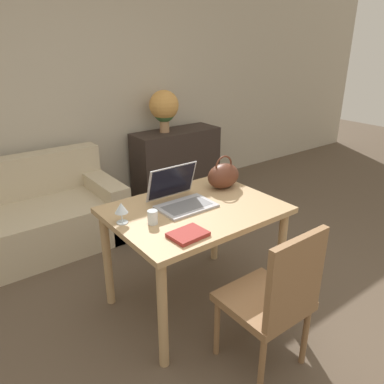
{
  "coord_description": "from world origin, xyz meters",
  "views": [
    {
      "loc": [
        -1.4,
        -1.25,
        1.84
      ],
      "look_at": [
        -0.02,
        0.58,
        0.89
      ],
      "focal_mm": 35.0,
      "sensor_mm": 36.0,
      "label": 1
    }
  ],
  "objects_px": {
    "laptop": "(179,194)",
    "flower_vase": "(164,108)",
    "handbag": "(223,176)",
    "couch": "(16,224)",
    "drinking_glass": "(153,217)",
    "chair": "(275,296)",
    "wine_glass": "(121,209)"
  },
  "relations": [
    {
      "from": "chair",
      "to": "wine_glass",
      "type": "bearing_deg",
      "value": 119.76
    },
    {
      "from": "wine_glass",
      "to": "flower_vase",
      "type": "xyz_separation_m",
      "value": [
        1.44,
        1.72,
        0.23
      ]
    },
    {
      "from": "drinking_glass",
      "to": "handbag",
      "type": "distance_m",
      "value": 0.77
    },
    {
      "from": "laptop",
      "to": "flower_vase",
      "type": "xyz_separation_m",
      "value": [
        0.99,
        1.7,
        0.26
      ]
    },
    {
      "from": "couch",
      "to": "laptop",
      "type": "xyz_separation_m",
      "value": [
        0.81,
        -1.42,
        0.56
      ]
    },
    {
      "from": "chair",
      "to": "drinking_glass",
      "type": "distance_m",
      "value": 0.85
    },
    {
      "from": "laptop",
      "to": "wine_glass",
      "type": "relative_size",
      "value": 2.8
    },
    {
      "from": "chair",
      "to": "couch",
      "type": "relative_size",
      "value": 0.51
    },
    {
      "from": "couch",
      "to": "drinking_glass",
      "type": "relative_size",
      "value": 21.14
    },
    {
      "from": "couch",
      "to": "flower_vase",
      "type": "distance_m",
      "value": 2.0
    },
    {
      "from": "handbag",
      "to": "couch",
      "type": "bearing_deg",
      "value": 132.37
    },
    {
      "from": "flower_vase",
      "to": "drinking_glass",
      "type": "bearing_deg",
      "value": -125.1
    },
    {
      "from": "chair",
      "to": "drinking_glass",
      "type": "bearing_deg",
      "value": 115.01
    },
    {
      "from": "chair",
      "to": "flower_vase",
      "type": "relative_size",
      "value": 1.95
    },
    {
      "from": "chair",
      "to": "laptop",
      "type": "height_order",
      "value": "laptop"
    },
    {
      "from": "couch",
      "to": "handbag",
      "type": "height_order",
      "value": "handbag"
    },
    {
      "from": "couch",
      "to": "flower_vase",
      "type": "height_order",
      "value": "flower_vase"
    },
    {
      "from": "wine_glass",
      "to": "flower_vase",
      "type": "relative_size",
      "value": 0.28
    },
    {
      "from": "handbag",
      "to": "flower_vase",
      "type": "distance_m",
      "value": 1.76
    },
    {
      "from": "couch",
      "to": "drinking_glass",
      "type": "height_order",
      "value": "drinking_glass"
    },
    {
      "from": "drinking_glass",
      "to": "handbag",
      "type": "relative_size",
      "value": 0.33
    },
    {
      "from": "handbag",
      "to": "flower_vase",
      "type": "xyz_separation_m",
      "value": [
        0.55,
        1.65,
        0.23
      ]
    },
    {
      "from": "drinking_glass",
      "to": "flower_vase",
      "type": "distance_m",
      "value": 2.27
    },
    {
      "from": "chair",
      "to": "laptop",
      "type": "distance_m",
      "value": 0.93
    },
    {
      "from": "chair",
      "to": "handbag",
      "type": "xyz_separation_m",
      "value": [
        0.41,
        0.91,
        0.36
      ]
    },
    {
      "from": "couch",
      "to": "handbag",
      "type": "bearing_deg",
      "value": -47.63
    },
    {
      "from": "chair",
      "to": "flower_vase",
      "type": "xyz_separation_m",
      "value": [
        0.96,
        2.57,
        0.59
      ]
    },
    {
      "from": "drinking_glass",
      "to": "wine_glass",
      "type": "bearing_deg",
      "value": 139.9
    },
    {
      "from": "chair",
      "to": "couch",
      "type": "height_order",
      "value": "chair"
    },
    {
      "from": "laptop",
      "to": "wine_glass",
      "type": "bearing_deg",
      "value": -177.02
    },
    {
      "from": "laptop",
      "to": "handbag",
      "type": "height_order",
      "value": "laptop"
    },
    {
      "from": "wine_glass",
      "to": "chair",
      "type": "bearing_deg",
      "value": -60.3
    }
  ]
}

